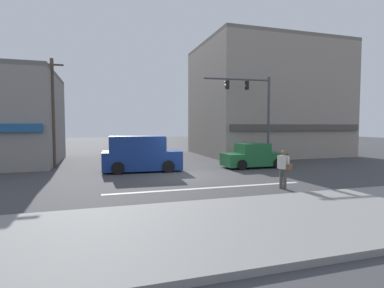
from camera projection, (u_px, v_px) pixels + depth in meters
The scene contains 12 objects.
ground_plane at pixel (187, 175), 16.39m from camera, with size 120.00×120.00×0.00m, color #3D3D3F.
lane_marking_stripe at pixel (209, 188), 13.05m from camera, with size 9.00×0.24×0.01m, color silver.
sidewalk_curb at pixel (271, 221), 8.28m from camera, with size 40.00×5.00×0.16m, color gray.
building_right_corner at pixel (265, 101), 28.84m from camera, with size 12.60×10.23×10.30m.
street_tree at pixel (242, 115), 25.74m from camera, with size 3.02×3.02×5.16m.
utility_pole_near_left at pixel (53, 111), 19.40m from camera, with size 1.40×0.22×7.06m.
utility_pole_far_right at pixel (248, 114), 27.78m from camera, with size 1.40×0.22×7.36m.
traffic_light_mast at pixel (256, 105), 21.15m from camera, with size 4.88×0.50×6.20m.
van_crossing_center at pixel (141, 155), 17.84m from camera, with size 4.68×2.21×2.11m.
sedan_crossing_rightbound at pixel (253, 157), 19.57m from camera, with size 4.11×1.90×1.58m.
sedan_parked_curbside at pixel (149, 150), 24.94m from camera, with size 1.98×4.15×1.58m.
pedestrian_foreground_with_bag at pixel (284, 167), 12.83m from camera, with size 0.43×0.68×1.67m.
Camera 1 is at (-4.50, -15.63, 2.69)m, focal length 28.00 mm.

